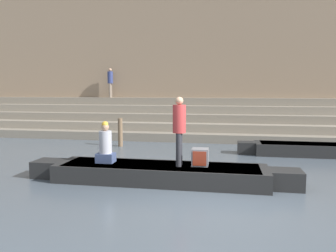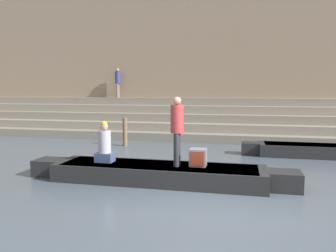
# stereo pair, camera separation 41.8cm
# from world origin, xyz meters

# --- Properties ---
(ground_plane) EXTENTS (120.00, 120.00, 0.00)m
(ground_plane) POSITION_xyz_m (0.00, 0.00, 0.00)
(ground_plane) COLOR #4C5660
(ghat_steps) EXTENTS (36.00, 3.63, 2.00)m
(ghat_steps) POSITION_xyz_m (0.00, 10.04, 0.73)
(ghat_steps) COLOR gray
(ghat_steps) RESTS_ON ground
(back_wall) EXTENTS (34.20, 1.28, 8.02)m
(back_wall) POSITION_xyz_m (0.00, 11.96, 3.98)
(back_wall) COLOR #937A60
(back_wall) RESTS_ON ground
(rowboat_main) EXTENTS (7.14, 1.42, 0.46)m
(rowboat_main) POSITION_xyz_m (-1.58, 1.21, 0.25)
(rowboat_main) COLOR black
(rowboat_main) RESTS_ON ground
(person_standing) EXTENTS (0.34, 0.34, 1.79)m
(person_standing) POSITION_xyz_m (-1.07, 1.21, 1.50)
(person_standing) COLOR #28282D
(person_standing) RESTS_ON rowboat_main
(person_rowing) EXTENTS (0.47, 0.37, 1.13)m
(person_rowing) POSITION_xyz_m (-3.09, 1.24, 0.92)
(person_rowing) COLOR #3D4C75
(person_rowing) RESTS_ON rowboat_main
(tv_set) EXTENTS (0.43, 0.42, 0.45)m
(tv_set) POSITION_xyz_m (-0.53, 1.32, 0.69)
(tv_set) COLOR slate
(tv_set) RESTS_ON rowboat_main
(moored_boat_shore) EXTENTS (6.00, 1.09, 0.45)m
(moored_boat_shore) POSITION_xyz_m (3.56, 5.65, 0.24)
(moored_boat_shore) COLOR black
(moored_boat_shore) RESTS_ON ground
(mooring_post) EXTENTS (0.20, 0.20, 1.22)m
(mooring_post) POSITION_xyz_m (-4.39, 6.33, 0.61)
(mooring_post) COLOR brown
(mooring_post) RESTS_ON ground
(person_on_steps) EXTENTS (0.31, 0.31, 1.68)m
(person_on_steps) POSITION_xyz_m (-6.52, 11.01, 2.97)
(person_on_steps) COLOR #756656
(person_on_steps) RESTS_ON ghat_steps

